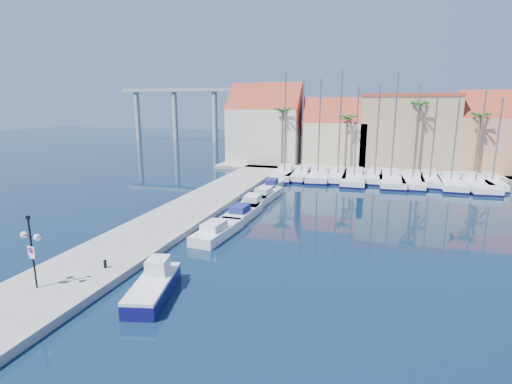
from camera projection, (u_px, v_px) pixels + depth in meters
The scene contains 32 objects.
ground at pixel (222, 285), 23.80m from camera, with size 260.00×260.00×0.00m, color #081A31.
quay_west at pixel (186, 212), 38.87m from camera, with size 6.00×77.00×0.50m, color gray.
shore_north at pixel (385, 167), 65.84m from camera, with size 54.00×16.00×0.50m, color gray.
lamp_post at pixel (31, 241), 21.80m from camera, with size 1.42×0.53×4.21m.
bollard at pixel (105, 264), 25.05m from camera, with size 0.20×0.20×0.50m, color black.
fishing_boat at pixel (154, 285), 22.42m from camera, with size 2.93×5.60×1.87m.
motorboat_west_0 at pixel (217, 231), 32.30m from camera, with size 2.52×6.36×1.40m.
motorboat_west_1 at pixel (242, 213), 37.50m from camera, with size 2.26×6.32×1.40m.
motorboat_west_2 at pixel (254, 202), 41.57m from camera, with size 2.36×6.61×1.40m.
motorboat_west_3 at pixel (265, 194), 45.14m from camera, with size 2.61×6.71×1.40m.
motorboat_west_4 at pixel (272, 185), 50.01m from camera, with size 2.06×5.84×1.40m.
sailboat_0 at pixel (285, 173), 58.32m from camera, with size 3.44×10.96×14.66m.
sailboat_1 at pixel (302, 173), 57.99m from camera, with size 3.54×10.42×13.72m.
sailboat_2 at pixel (318, 174), 57.39m from camera, with size 3.83×11.30×13.77m.
sailboat_3 at pixel (338, 175), 56.40m from camera, with size 2.83×9.36×14.80m.
sailboat_4 at pixel (354, 177), 55.25m from camera, with size 3.16×11.62×12.68m.
sailboat_5 at pixel (375, 176), 55.55m from camera, with size 2.62×8.62×12.83m.
sailboat_6 at pixel (390, 178), 54.28m from camera, with size 3.62×12.04×14.49m.
sailboat_7 at pixel (412, 180), 53.23m from camera, with size 3.21×10.82×12.78m.
sailboat_8 at pixel (429, 179), 53.66m from camera, with size 2.94×9.59×11.23m.
sailboat_9 at pixel (450, 182), 52.03m from camera, with size 3.07×10.81×11.04m.
sailboat_10 at pixel (473, 183), 51.47m from camera, with size 4.07×12.25×12.06m.
sailboat_11 at pixel (491, 182), 51.57m from camera, with size 2.69×8.93×11.26m.
building_0 at pixel (266, 127), 69.10m from camera, with size 12.30×9.00×13.50m.
building_1 at pixel (336, 136), 66.03m from camera, with size 10.30×8.00×11.00m.
building_2 at pixel (407, 131), 63.69m from camera, with size 14.20×10.20×11.50m.
building_3 at pixel (493, 135), 59.50m from camera, with size 10.30×8.00×12.00m.
palm_0 at pixel (283, 113), 62.75m from camera, with size 2.60×2.60×10.15m.
palm_1 at pixel (347, 120), 60.17m from camera, with size 2.60×2.60×9.15m.
palm_2 at pixel (419, 107), 56.97m from camera, with size 2.60×2.60×11.15m.
palm_3 at pixel (481, 118), 55.05m from camera, with size 2.60×2.60×9.65m.
viaduct at pixel (197, 104), 109.10m from camera, with size 48.00×2.20×14.45m.
Camera 1 is at (8.23, -20.50, 10.67)m, focal length 28.00 mm.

